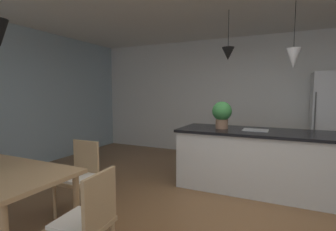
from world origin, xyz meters
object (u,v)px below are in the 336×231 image
at_px(chair_kitchen_end, 87,221).
at_px(potted_plant_on_island, 222,113).
at_px(refrigerator, 333,122).
at_px(chair_far_right, 79,175).
at_px(kitchen_island, 256,159).

height_order(chair_kitchen_end, potted_plant_on_island, potted_plant_on_island).
distance_m(refrigerator, potted_plant_on_island, 2.34).
bearing_deg(chair_far_right, chair_kitchen_end, -42.64).
relative_size(chair_far_right, kitchen_island, 0.38).
bearing_deg(chair_kitchen_end, potted_plant_on_island, 79.34).
height_order(chair_far_right, refrigerator, refrigerator).
bearing_deg(kitchen_island, chair_kitchen_end, -111.73).
bearing_deg(potted_plant_on_island, chair_far_right, -128.05).
bearing_deg(chair_far_right, kitchen_island, 42.50).
bearing_deg(chair_kitchen_end, refrigerator, 61.79).
distance_m(kitchen_island, refrigerator, 2.03).
distance_m(chair_kitchen_end, refrigerator, 4.64).
xyz_separation_m(kitchen_island, refrigerator, (1.19, 1.58, 0.46)).
bearing_deg(refrigerator, chair_far_right, -132.86).
bearing_deg(chair_far_right, refrigerator, 47.14).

